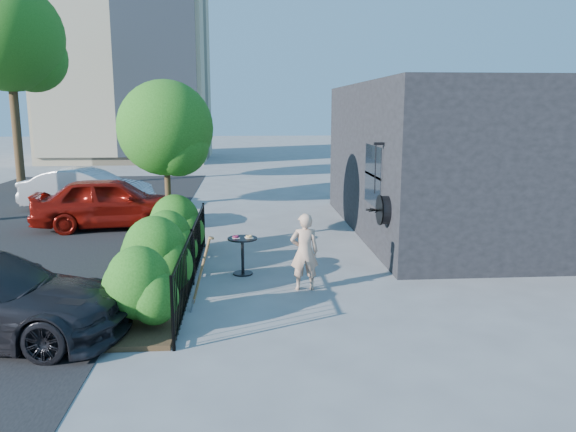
{
  "coord_description": "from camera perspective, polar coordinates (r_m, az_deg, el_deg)",
  "views": [
    {
      "loc": [
        -0.46,
        -10.46,
        3.34
      ],
      "look_at": [
        0.38,
        0.65,
        1.2
      ],
      "focal_mm": 35.0,
      "sensor_mm": 36.0,
      "label": 1
    }
  ],
  "objects": [
    {
      "name": "car_silver",
      "position": [
        19.87,
        -19.69,
        2.58
      ],
      "size": [
        4.36,
        1.99,
        1.39
      ],
      "primitive_type": "imported",
      "rotation": [
        0.0,
        0.0,
        1.44
      ],
      "color": "#A4A4A8",
      "rests_on": "ground"
    },
    {
      "name": "cafe_table",
      "position": [
        11.45,
        -4.64,
        -3.37
      ],
      "size": [
        0.61,
        0.61,
        0.81
      ],
      "rotation": [
        0.0,
        0.0,
        0.19
      ],
      "color": "black",
      "rests_on": "ground"
    },
    {
      "name": "patio_tree",
      "position": [
        13.35,
        -12.07,
        8.16
      ],
      "size": [
        2.2,
        2.2,
        3.94
      ],
      "color": "#3F2B19",
      "rests_on": "ground"
    },
    {
      "name": "fence",
      "position": [
        10.87,
        -9.68,
        -4.1
      ],
      "size": [
        0.05,
        6.05,
        1.1
      ],
      "color": "black",
      "rests_on": "ground"
    },
    {
      "name": "shovel",
      "position": [
        9.49,
        -8.97,
        -6.22
      ],
      "size": [
        0.44,
        0.17,
        1.3
      ],
      "color": "brown",
      "rests_on": "ground"
    },
    {
      "name": "car_red",
      "position": [
        16.6,
        -17.43,
        1.32
      ],
      "size": [
        4.47,
        2.26,
        1.46
      ],
      "primitive_type": "imported",
      "rotation": [
        0.0,
        0.0,
        1.7
      ],
      "color": "maroon",
      "rests_on": "ground"
    },
    {
      "name": "planting_bed",
      "position": [
        11.11,
        -13.22,
        -6.71
      ],
      "size": [
        1.3,
        6.0,
        0.08
      ],
      "primitive_type": "cube",
      "color": "#382616",
      "rests_on": "ground"
    },
    {
      "name": "woman",
      "position": [
        10.42,
        1.68,
        -3.66
      ],
      "size": [
        0.54,
        0.36,
        1.45
      ],
      "primitive_type": "imported",
      "rotation": [
        0.0,
        0.0,
        3.16
      ],
      "color": "tan",
      "rests_on": "ground"
    },
    {
      "name": "shrubs",
      "position": [
        11.01,
        -12.77,
        -3.28
      ],
      "size": [
        1.1,
        5.6,
        1.24
      ],
      "color": "#1D5613",
      "rests_on": "ground"
    },
    {
      "name": "ground",
      "position": [
        10.99,
        -1.72,
        -6.82
      ],
      "size": [
        120.0,
        120.0,
        0.0
      ],
      "primitive_type": "plane",
      "color": "gray",
      "rests_on": "ground"
    },
    {
      "name": "shop_building",
      "position": [
        16.16,
        17.43,
        5.62
      ],
      "size": [
        6.22,
        9.0,
        4.0
      ],
      "color": "black",
      "rests_on": "ground"
    },
    {
      "name": "street_tree_far",
      "position": [
        26.32,
        -26.4,
        15.4
      ],
      "size": [
        4.4,
        4.4,
        8.28
      ],
      "color": "#3F2B19",
      "rests_on": "ground"
    }
  ]
}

